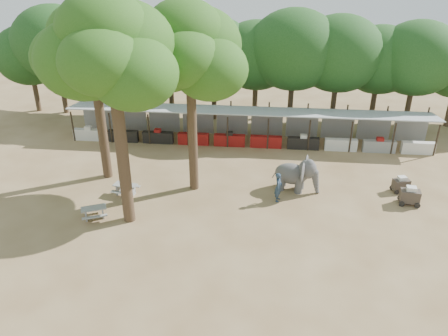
# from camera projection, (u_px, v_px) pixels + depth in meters

# --- Properties ---
(ground) EXTENTS (100.00, 100.00, 0.00)m
(ground) POSITION_uv_depth(u_px,v_px,m) (233.00, 248.00, 22.11)
(ground) COLOR brown
(ground) RESTS_ON ground
(vendor_stalls) EXTENTS (28.00, 2.99, 2.80)m
(vendor_stalls) POSITION_uv_depth(u_px,v_px,m) (249.00, 128.00, 33.90)
(vendor_stalls) COLOR #A0A4A7
(vendor_stalls) RESTS_ON ground
(yard_tree_left) EXTENTS (7.10, 6.90, 11.02)m
(yard_tree_left) POSITION_uv_depth(u_px,v_px,m) (91.00, 51.00, 25.70)
(yard_tree_left) COLOR #332316
(yard_tree_left) RESTS_ON ground
(yard_tree_center) EXTENTS (7.10, 6.90, 12.04)m
(yard_tree_center) POSITION_uv_depth(u_px,v_px,m) (109.00, 52.00, 20.52)
(yard_tree_center) COLOR #332316
(yard_tree_center) RESTS_ON ground
(yard_tree_back) EXTENTS (7.10, 6.90, 11.36)m
(yard_tree_back) POSITION_uv_depth(u_px,v_px,m) (188.00, 51.00, 24.10)
(yard_tree_back) COLOR #332316
(yard_tree_back) RESTS_ON ground
(backdrop_trees) EXTENTS (46.46, 5.95, 8.33)m
(backdrop_trees) POSITION_uv_depth(u_px,v_px,m) (253.00, 57.00, 36.56)
(backdrop_trees) COLOR #332316
(backdrop_trees) RESTS_ON ground
(elephant) EXTENTS (2.98, 2.19, 2.21)m
(elephant) POSITION_uv_depth(u_px,v_px,m) (297.00, 174.00, 27.01)
(elephant) COLOR #424040
(elephant) RESTS_ON ground
(handler) EXTENTS (0.54, 0.72, 1.83)m
(handler) POSITION_uv_depth(u_px,v_px,m) (278.00, 187.00, 25.91)
(handler) COLOR #26384C
(handler) RESTS_ON ground
(picnic_table_near) EXTENTS (1.75, 1.68, 0.68)m
(picnic_table_near) POSITION_uv_depth(u_px,v_px,m) (94.00, 211.00, 24.38)
(picnic_table_near) COLOR gray
(picnic_table_near) RESTS_ON ground
(picnic_table_far) EXTENTS (1.64, 1.52, 0.71)m
(picnic_table_far) POSITION_uv_depth(u_px,v_px,m) (126.00, 188.00, 26.74)
(picnic_table_far) COLOR gray
(picnic_table_far) RESTS_ON ground
(cart_front) EXTENTS (1.29, 0.93, 1.18)m
(cart_front) POSITION_uv_depth(u_px,v_px,m) (410.00, 196.00, 25.67)
(cart_front) COLOR #322A24
(cart_front) RESTS_ON ground
(cart_back) EXTENTS (1.21, 0.95, 1.04)m
(cart_back) POSITION_uv_depth(u_px,v_px,m) (401.00, 184.00, 27.09)
(cart_back) COLOR #322A24
(cart_back) RESTS_ON ground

